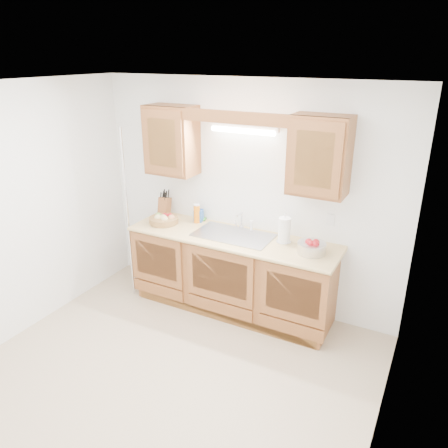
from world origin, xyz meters
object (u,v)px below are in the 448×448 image
Objects in this scene: fruit_basket at (164,219)px; knife_block at (165,206)px; paper_towel at (284,230)px; apple_bowl at (312,247)px.

knife_block reaches higher than fruit_basket.
knife_block is at bearing 177.20° from paper_towel.
fruit_basket is 0.25m from knife_block.
fruit_basket is 1.08× the size of apple_bowl.
fruit_basket is 1.17× the size of paper_towel.
paper_towel reaches higher than apple_bowl.
knife_block is 0.97× the size of apple_bowl.
apple_bowl is (1.74, 0.01, 0.02)m from fruit_basket.
paper_towel is 0.36m from apple_bowl.
knife_block is 1.04× the size of paper_towel.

